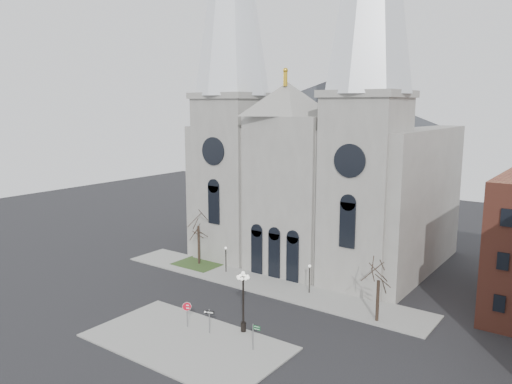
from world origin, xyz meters
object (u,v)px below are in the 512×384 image
Objects in this scene: one_way_sign at (209,317)px; street_name_sign at (254,335)px; globe_lamp at (243,294)px; stop_sign at (187,309)px.

street_name_sign is (5.21, -0.21, -0.16)m from one_way_sign.
street_name_sign reaches higher than one_way_sign.
globe_lamp reaches higher than street_name_sign.
globe_lamp is 2.53× the size of one_way_sign.
one_way_sign is at bearing 168.89° from street_name_sign.
stop_sign is 2.57m from one_way_sign.
stop_sign is 1.06× the size of street_name_sign.
stop_sign is at bearing -154.09° from globe_lamp.
globe_lamp is (4.86, 2.36, 1.88)m from stop_sign.
globe_lamp is at bearing 132.66° from street_name_sign.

